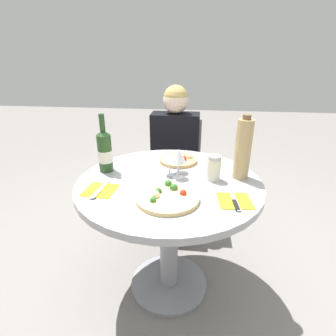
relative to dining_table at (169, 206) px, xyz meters
name	(u,v)px	position (x,y,z in m)	size (l,w,h in m)	color
ground_plane	(169,284)	(0.00, 0.00, -0.59)	(12.00, 12.00, 0.00)	gray
dining_table	(169,206)	(0.00, 0.00, 0.00)	(1.00, 1.00, 0.76)	gray
chair_behind_diner	(176,173)	(-0.04, 0.83, -0.17)	(0.42, 0.42, 0.88)	slate
seated_diner	(174,168)	(-0.04, 0.69, -0.06)	(0.38, 0.41, 1.18)	black
pizza_large	(167,197)	(0.01, -0.20, 0.18)	(0.30, 0.30, 0.05)	#E5C17F
pizza_small_far	(180,159)	(0.04, 0.28, 0.18)	(0.24, 0.24, 0.05)	tan
wine_bottle	(105,151)	(-0.38, 0.08, 0.28)	(0.08, 0.08, 0.33)	#23471E
tall_carafe	(243,149)	(0.38, 0.08, 0.33)	(0.09, 0.09, 0.35)	tan
sugar_shaker	(214,168)	(0.24, 0.03, 0.23)	(0.07, 0.07, 0.14)	silver
wine_glass_back_right	(179,156)	(0.04, 0.11, 0.26)	(0.08, 0.08, 0.14)	silver
wine_glass_center	(169,156)	(-0.01, 0.07, 0.27)	(0.08, 0.08, 0.15)	silver
wine_glass_front_right	(178,157)	(0.04, 0.04, 0.28)	(0.07, 0.07, 0.16)	silver
place_setting_left	(100,190)	(-0.33, -0.16, 0.17)	(0.16, 0.19, 0.01)	yellow
place_setting_right	(235,201)	(0.33, -0.19, 0.17)	(0.16, 0.19, 0.01)	yellow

